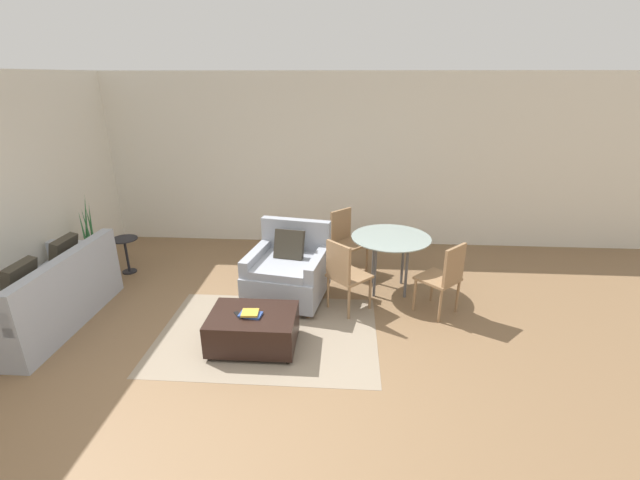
{
  "coord_description": "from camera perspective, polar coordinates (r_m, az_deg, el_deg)",
  "views": [
    {
      "loc": [
        0.9,
        -3.09,
        2.68
      ],
      "look_at": [
        0.56,
        1.9,
        0.75
      ],
      "focal_mm": 24.0,
      "sensor_mm": 36.0,
      "label": 1
    }
  ],
  "objects": [
    {
      "name": "area_rug",
      "position": [
        4.89,
        -6.93,
        -12.28
      ],
      "size": [
        2.4,
        1.68,
        0.01
      ],
      "color": "gray",
      "rests_on": "ground_plane"
    },
    {
      "name": "dining_chair_near_right",
      "position": [
        5.18,
        16.33,
        -4.47
      ],
      "size": [
        0.59,
        0.59,
        0.9
      ],
      "color": "#93704C",
      "rests_on": "ground_plane"
    },
    {
      "name": "book_stack",
      "position": [
        4.49,
        -9.28,
        -9.7
      ],
      "size": [
        0.25,
        0.17,
        0.04
      ],
      "color": "#2D478C",
      "rests_on": "ottoman"
    },
    {
      "name": "dining_table",
      "position": [
        5.56,
        9.4,
        -0.51
      ],
      "size": [
        1.01,
        1.01,
        0.75
      ],
      "color": "#8C9E99",
      "rests_on": "ground_plane"
    },
    {
      "name": "side_table",
      "position": [
        6.71,
        -24.48,
        -1.09
      ],
      "size": [
        0.36,
        0.36,
        0.52
      ],
      "color": "black",
      "rests_on": "ground_plane"
    },
    {
      "name": "dining_chair_near_left",
      "position": [
        5.05,
        3.26,
        -4.26
      ],
      "size": [
        0.59,
        0.59,
        0.9
      ],
      "color": "#93704C",
      "rests_on": "ground_plane"
    },
    {
      "name": "ground_plane",
      "position": [
        4.19,
        -10.02,
        -19.06
      ],
      "size": [
        20.0,
        20.0,
        0.0
      ],
      "primitive_type": "plane",
      "color": "brown"
    },
    {
      "name": "potted_plant",
      "position": [
        6.95,
        -27.94,
        -1.98
      ],
      "size": [
        0.34,
        0.34,
        1.17
      ],
      "color": "#333338",
      "rests_on": "ground_plane"
    },
    {
      "name": "couch",
      "position": [
        5.79,
        -32.76,
        -6.76
      ],
      "size": [
        0.91,
        1.81,
        0.91
      ],
      "color": "#999EA8",
      "rests_on": "ground_plane"
    },
    {
      "name": "armchair",
      "position": [
        5.44,
        -4.26,
        -4.19
      ],
      "size": [
        1.07,
        1.08,
        0.94
      ],
      "color": "#999EA8",
      "rests_on": "ground_plane"
    },
    {
      "name": "wall_back",
      "position": [
        7.08,
        -3.57,
        10.44
      ],
      "size": [
        12.0,
        0.06,
        2.75
      ],
      "color": "silver",
      "rests_on": "ground_plane"
    },
    {
      "name": "ottoman",
      "position": [
        4.61,
        -8.89,
        -11.55
      ],
      "size": [
        0.89,
        0.65,
        0.38
      ],
      "color": "black",
      "rests_on": "ground_plane"
    },
    {
      "name": "dining_chair_far_left",
      "position": [
        6.13,
        3.41,
        0.42
      ],
      "size": [
        0.59,
        0.59,
        0.9
      ],
      "color": "#93704C",
      "rests_on": "ground_plane"
    },
    {
      "name": "wall_left",
      "position": [
        6.21,
        -36.16,
        4.88
      ],
      "size": [
        0.06,
        12.0,
        2.75
      ],
      "color": "silver",
      "rests_on": "ground_plane"
    },
    {
      "name": "tv_remote_primary",
      "position": [
        4.52,
        -10.83,
        -9.81
      ],
      "size": [
        0.13,
        0.15,
        0.01
      ],
      "color": "black",
      "rests_on": "ottoman"
    }
  ]
}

